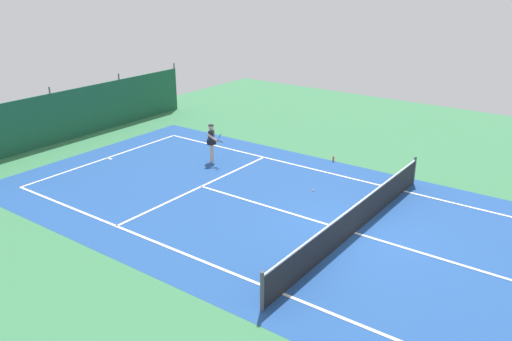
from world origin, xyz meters
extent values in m
plane|color=#387A4C|center=(0.00, 0.00, 0.00)|extent=(36.00, 36.00, 0.00)
cube|color=#1E478C|center=(0.00, 0.00, 0.00)|extent=(11.02, 26.60, 0.01)
cube|color=white|center=(0.00, 11.90, 0.01)|extent=(8.22, 0.10, 0.01)
cube|color=white|center=(-4.11, 0.00, 0.01)|extent=(0.10, 23.80, 0.01)
cube|color=white|center=(4.11, 0.00, 0.01)|extent=(0.10, 23.80, 0.01)
cube|color=white|center=(0.00, 6.40, 0.01)|extent=(8.22, 0.10, 0.01)
cube|color=white|center=(0.00, 0.00, 0.01)|extent=(0.10, 12.80, 0.01)
cube|color=white|center=(0.00, 11.75, 0.01)|extent=(0.10, 0.30, 0.01)
cube|color=black|center=(0.00, 0.00, 0.47)|extent=(9.92, 0.03, 0.95)
cube|color=white|center=(0.00, 0.00, 0.97)|extent=(9.92, 0.04, 0.05)
cylinder|color=#47474C|center=(-5.01, 0.00, 0.55)|extent=(0.10, 0.10, 1.10)
cylinder|color=#47474C|center=(5.01, 0.00, 0.55)|extent=(0.10, 0.10, 1.10)
cube|color=#195138|center=(0.00, 15.53, 1.20)|extent=(16.22, 0.06, 2.40)
cylinder|color=#595B60|center=(0.00, 15.59, 1.35)|extent=(0.08, 0.08, 2.70)
cylinder|color=#595B60|center=(4.05, 15.59, 1.35)|extent=(0.08, 0.08, 2.70)
cylinder|color=#595B60|center=(8.11, 15.59, 1.35)|extent=(0.08, 0.08, 2.70)
cube|color=#234C1E|center=(0.00, 16.13, 0.55)|extent=(14.60, 0.70, 1.10)
cylinder|color=#D8AD8C|center=(2.47, 7.96, 0.41)|extent=(0.12, 0.12, 0.82)
cylinder|color=#D8AD8C|center=(2.30, 7.86, 0.41)|extent=(0.12, 0.12, 0.82)
cylinder|color=black|center=(2.38, 7.91, 0.90)|extent=(0.40, 0.40, 0.22)
cube|color=#1E232D|center=(2.38, 7.91, 1.10)|extent=(0.41, 0.35, 0.56)
sphere|color=#D8AD8C|center=(2.38, 7.91, 1.53)|extent=(0.22, 0.22, 0.22)
cylinder|color=black|center=(2.38, 7.91, 1.62)|extent=(0.23, 0.23, 0.04)
cylinder|color=#D8AD8C|center=(2.58, 8.02, 1.13)|extent=(0.09, 0.09, 0.58)
cylinder|color=#D8AD8C|center=(2.24, 7.69, 1.13)|extent=(0.34, 0.50, 0.41)
cylinder|color=black|center=(2.35, 7.41, 1.02)|extent=(0.16, 0.25, 0.13)
torus|color=teal|center=(2.35, 7.41, 1.24)|extent=(0.33, 0.26, 0.29)
sphere|color=#CCDB33|center=(2.13, 2.75, 0.03)|extent=(0.07, 0.07, 0.07)
cylinder|color=#D84C38|center=(5.46, 3.69, 0.12)|extent=(0.08, 0.08, 0.24)
camera|label=1|loc=(-13.73, -6.18, 7.75)|focal=36.98mm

